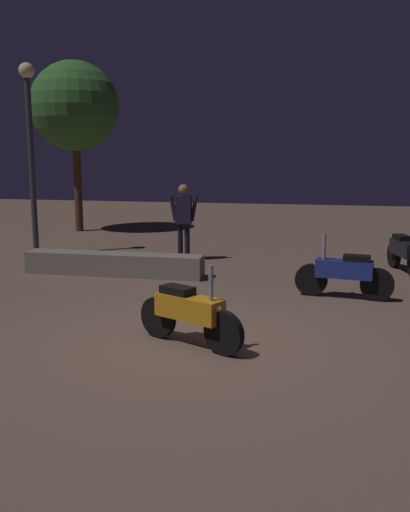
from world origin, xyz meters
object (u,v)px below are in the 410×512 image
motorcycle_black_parked_right (404,252)px  person_rider_beside (184,215)px  motorcycle_orange_foreground (189,313)px  streetlamp_far (30,133)px  motorcycle_blue_parked_left (344,273)px

motorcycle_black_parked_right → person_rider_beside: bearing=-109.4°
motorcycle_orange_foreground → streetlamp_far: bearing=159.3°
motorcycle_black_parked_right → motorcycle_blue_parked_left: bearing=-42.9°
motorcycle_black_parked_right → person_rider_beside: (-4.79, 0.41, 0.61)m
person_rider_beside → streetlamp_far: streetlamp_far is taller
motorcycle_black_parked_right → person_rider_beside: person_rider_beside is taller
motorcycle_orange_foreground → streetlamp_far: size_ratio=0.34×
motorcycle_orange_foreground → streetlamp_far: 8.01m
motorcycle_orange_foreground → motorcycle_blue_parked_left: size_ratio=0.92×
motorcycle_blue_parked_left → motorcycle_black_parked_right: 2.72m
motorcycle_blue_parked_left → person_rider_beside: (-3.49, 2.80, 0.61)m
motorcycle_orange_foreground → motorcycle_blue_parked_left: bearing=81.6°
motorcycle_orange_foreground → motorcycle_blue_parked_left: same height
motorcycle_blue_parked_left → motorcycle_black_parked_right: bearing=-110.5°
streetlamp_far → person_rider_beside: bearing=0.7°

